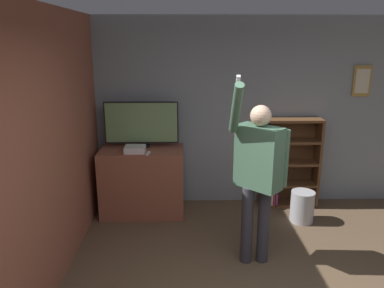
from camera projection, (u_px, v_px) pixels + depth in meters
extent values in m
cube|color=gray|center=(239.00, 113.00, 5.40)|extent=(6.09, 0.06, 2.70)
cube|color=#AD8942|center=(362.00, 81.00, 5.27)|extent=(0.25, 0.02, 0.43)
cube|color=beige|center=(362.00, 81.00, 5.26)|extent=(0.19, 0.01, 0.34)
cube|color=#93513D|center=(63.00, 141.00, 3.94)|extent=(0.06, 4.49, 2.70)
cube|color=#93513D|center=(143.00, 181.00, 5.22)|extent=(1.13, 0.62, 0.93)
cylinder|color=black|center=(142.00, 146.00, 5.20)|extent=(0.22, 0.22, 0.03)
cylinder|color=black|center=(142.00, 143.00, 5.19)|extent=(0.06, 0.06, 0.05)
cube|color=black|center=(142.00, 122.00, 5.11)|extent=(1.01, 0.04, 0.58)
cube|color=#6B9360|center=(141.00, 123.00, 5.09)|extent=(0.97, 0.01, 0.54)
cube|color=white|center=(135.00, 149.00, 4.95)|extent=(0.27, 0.22, 0.08)
cube|color=white|center=(148.00, 153.00, 4.88)|extent=(0.06, 0.14, 0.02)
cube|color=brown|center=(262.00, 163.00, 5.41)|extent=(0.04, 0.28, 1.30)
cube|color=brown|center=(317.00, 163.00, 5.43)|extent=(0.04, 0.28, 1.30)
cube|color=brown|center=(287.00, 160.00, 5.55)|extent=(0.84, 0.01, 1.30)
cube|color=brown|center=(286.00, 203.00, 5.59)|extent=(0.77, 0.28, 0.04)
cube|color=brown|center=(288.00, 184.00, 5.51)|extent=(0.77, 0.28, 0.04)
cube|color=brown|center=(289.00, 163.00, 5.42)|extent=(0.77, 0.28, 0.04)
cube|color=brown|center=(291.00, 141.00, 5.33)|extent=(0.77, 0.28, 0.04)
cube|color=brown|center=(293.00, 120.00, 5.25)|extent=(0.77, 0.28, 0.04)
cube|color=#2D569E|center=(263.00, 198.00, 5.52)|extent=(0.04, 0.21, 0.21)
cube|color=#5B8E99|center=(266.00, 196.00, 5.53)|extent=(0.03, 0.23, 0.25)
cube|color=#99663D|center=(268.00, 197.00, 5.55)|extent=(0.02, 0.26, 0.21)
cube|color=beige|center=(270.00, 196.00, 5.54)|extent=(0.02, 0.25, 0.24)
cube|color=red|center=(273.00, 196.00, 5.52)|extent=(0.02, 0.20, 0.25)
cube|color=#7A3889|center=(275.00, 198.00, 5.54)|extent=(0.03, 0.24, 0.20)
cube|color=orange|center=(264.00, 175.00, 5.46)|extent=(0.03, 0.26, 0.24)
cube|color=#232328|center=(267.00, 175.00, 5.45)|extent=(0.04, 0.26, 0.26)
cube|color=#232328|center=(271.00, 176.00, 5.46)|extent=(0.03, 0.26, 0.22)
cube|color=#338447|center=(274.00, 176.00, 5.46)|extent=(0.03, 0.25, 0.21)
cube|color=gold|center=(265.00, 156.00, 5.36)|extent=(0.03, 0.24, 0.19)
cube|color=#232328|center=(268.00, 156.00, 5.37)|extent=(0.04, 0.24, 0.18)
cube|color=gold|center=(271.00, 155.00, 5.38)|extent=(0.03, 0.26, 0.20)
cube|color=#338447|center=(267.00, 133.00, 5.27)|extent=(0.04, 0.24, 0.23)
cube|color=beige|center=(271.00, 134.00, 5.28)|extent=(0.04, 0.24, 0.20)
cube|color=gold|center=(274.00, 134.00, 5.28)|extent=(0.04, 0.24, 0.18)
cylinder|color=#383842|center=(247.00, 225.00, 4.05)|extent=(0.13, 0.13, 0.88)
cylinder|color=#383842|center=(264.00, 225.00, 4.06)|extent=(0.13, 0.13, 0.88)
cube|color=#477056|center=(259.00, 157.00, 3.85)|extent=(0.49, 0.49, 0.66)
sphere|color=beige|center=(261.00, 116.00, 3.73)|extent=(0.21, 0.21, 0.21)
cylinder|color=#477056|center=(284.00, 158.00, 3.85)|extent=(0.09, 0.09, 0.61)
cylinder|color=#477056|center=(236.00, 108.00, 3.58)|extent=(0.09, 0.42, 0.55)
cube|color=white|center=(238.00, 82.00, 3.45)|extent=(0.04, 0.09, 0.14)
cylinder|color=#B7B7BC|center=(302.00, 207.00, 5.02)|extent=(0.31, 0.31, 0.42)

